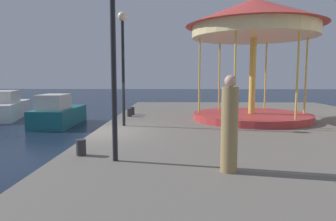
{
  "coord_description": "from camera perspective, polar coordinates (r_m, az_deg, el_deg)",
  "views": [
    {
      "loc": [
        2.89,
        -10.75,
        2.73
      ],
      "look_at": [
        2.58,
        3.14,
        1.21
      ],
      "focal_mm": 32.69,
      "sensor_mm": 36.0,
      "label": 1
    }
  ],
  "objects": [
    {
      "name": "lamp_post_mid_promenade",
      "position": [
        12.25,
        -8.43,
        11.28
      ],
      "size": [
        0.36,
        0.36,
        4.44
      ],
      "color": "black",
      "rests_on": "quay_dock"
    },
    {
      "name": "person_mid_promenade",
      "position": [
        6.31,
        11.39,
        -3.0
      ],
      "size": [
        0.34,
        0.34,
        1.97
      ],
      "color": "#937A4C",
      "rests_on": "quay_dock"
    },
    {
      "name": "motorboat_teal",
      "position": [
        18.39,
        -19.8,
        -0.54
      ],
      "size": [
        1.95,
        4.32,
        1.8
      ],
      "color": "#19606B",
      "rests_on": "ground"
    },
    {
      "name": "ground_plane",
      "position": [
        11.46,
        -13.49,
        -7.72
      ],
      "size": [
        120.0,
        120.0,
        0.0
      ],
      "primitive_type": "plane",
      "color": "#162338"
    },
    {
      "name": "quay_dock",
      "position": [
        11.66,
        20.86,
        -5.7
      ],
      "size": [
        13.57,
        25.72,
        0.8
      ],
      "primitive_type": "cube",
      "color": "slate",
      "rests_on": "ground"
    },
    {
      "name": "bollard_north",
      "position": [
        7.91,
        -15.9,
        -6.63
      ],
      "size": [
        0.24,
        0.24,
        0.4
      ],
      "primitive_type": "cylinder",
      "color": "#2D2D33",
      "rests_on": "quay_dock"
    },
    {
      "name": "bollard_south",
      "position": [
        15.85,
        -6.7,
        -0.07
      ],
      "size": [
        0.24,
        0.24,
        0.4
      ],
      "primitive_type": "cylinder",
      "color": "#2D2D33",
      "rests_on": "quay_dock"
    },
    {
      "name": "motorboat_white",
      "position": [
        23.14,
        -28.17,
        0.47
      ],
      "size": [
        3.44,
        6.0,
        1.83
      ],
      "color": "white",
      "rests_on": "ground"
    },
    {
      "name": "carousel",
      "position": [
        14.39,
        15.72,
        14.22
      ],
      "size": [
        6.03,
        6.03,
        5.35
      ],
      "color": "#B23333",
      "rests_on": "quay_dock"
    },
    {
      "name": "lamp_post_near_edge",
      "position": [
        7.11,
        -10.24,
        15.05
      ],
      "size": [
        0.36,
        0.36,
        4.46
      ],
      "color": "black",
      "rests_on": "quay_dock"
    },
    {
      "name": "bollard_center",
      "position": [
        15.16,
        -7.2,
        -0.37
      ],
      "size": [
        0.24,
        0.24,
        0.4
      ],
      "primitive_type": "cylinder",
      "color": "#2D2D33",
      "rests_on": "quay_dock"
    }
  ]
}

